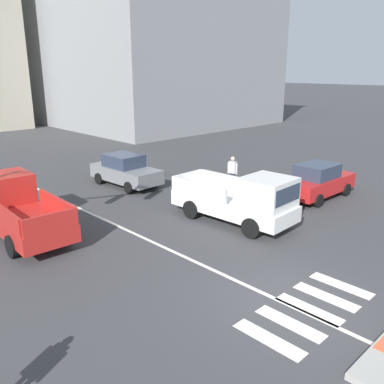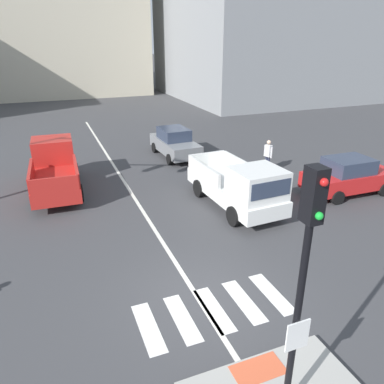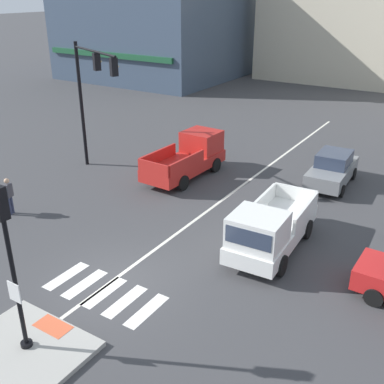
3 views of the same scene
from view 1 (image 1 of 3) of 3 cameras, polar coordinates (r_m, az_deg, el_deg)
The scene contains 13 objects.
ground_plane at distance 11.54m, azimuth 13.59°, elevation -14.53°, with size 300.00×300.00×0.00m, color #3D3D3F.
crosswalk_stripe_a at distance 10.07m, azimuth 10.62°, elevation -19.44°, with size 0.44×1.80×0.01m, color silver.
crosswalk_stripe_b at distance 10.68m, azimuth 13.47°, elevation -17.31°, with size 0.44×1.80×0.01m, color silver.
crosswalk_stripe_c at distance 11.32m, azimuth 15.95°, elevation -15.39°, with size 0.44×1.80×0.01m, color silver.
crosswalk_stripe_d at distance 11.99m, azimuth 18.12°, elevation -13.65°, with size 0.44×1.80×0.01m, color silver.
crosswalk_stripe_e at distance 12.68m, azimuth 20.03°, elevation -12.08°, with size 0.44×1.80×0.01m, color silver.
lane_centre_line at distance 18.18m, azimuth -14.29°, elevation -2.71°, with size 0.14×28.00×0.01m, color silver.
building_far_block at distance 47.66m, azimuth -5.18°, elevation 18.41°, with size 21.64×20.77×14.60m.
car_grey_eastbound_far at distance 21.74m, azimuth -9.25°, elevation 2.99°, with size 1.98×4.17×1.64m.
car_red_cross_right at distance 20.29m, azimuth 17.06°, elevation 1.47°, with size 4.13×1.91×1.64m.
pickup_truck_white_eastbound_mid at distance 16.13m, azimuth 7.02°, elevation -1.15°, with size 2.24×5.18×2.08m.
pickup_truck_red_westbound_far at distance 16.37m, azimuth -23.09°, elevation -2.14°, with size 2.21×5.17×2.08m.
pedestrian_waiting_far_side at distance 20.92m, azimuth 5.65°, elevation 3.07°, with size 0.30×0.54×1.67m.
Camera 1 is at (-8.54, -5.04, 5.91)m, focal length 38.35 mm.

